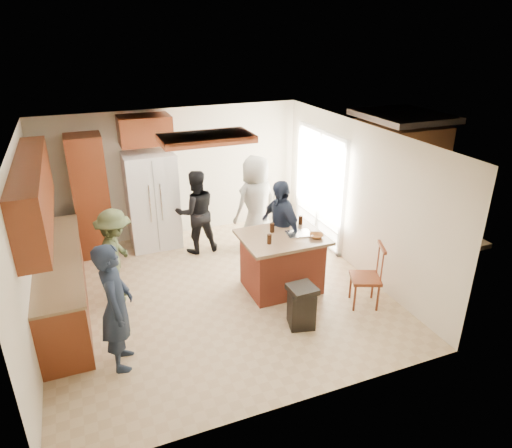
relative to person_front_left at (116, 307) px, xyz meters
name	(u,v)px	position (x,y,z in m)	size (l,w,h in m)	color
room_shell	(388,179)	(5.93, 2.73, 0.04)	(8.00, 5.20, 5.00)	tan
person_front_left	(116,307)	(0.00, 0.00, 0.00)	(0.61, 0.44, 1.66)	#1B2537
person_behind_left	(196,212)	(1.69, 2.65, -0.05)	(0.76, 0.47, 1.56)	black
person_behind_right	(256,203)	(2.75, 2.37, 0.06)	(0.87, 0.57, 1.79)	gray
person_side_right	(280,229)	(2.74, 1.30, 0.00)	(0.98, 0.50, 1.67)	#1C2438
person_counter	(116,256)	(0.16, 1.54, -0.10)	(0.95, 0.44, 1.47)	#394327
left_cabinetry	(53,254)	(-0.69, 1.49, 0.13)	(0.64, 3.00, 2.30)	maroon
back_wall_units	(105,180)	(0.22, 3.29, 0.55)	(1.80, 0.60, 2.45)	maroon
refrigerator	(152,201)	(1.01, 3.21, 0.07)	(0.90, 0.76, 1.80)	white
kitchen_island	(282,262)	(2.58, 0.87, -0.36)	(1.28, 1.03, 0.93)	#9C3D28
island_items	(299,233)	(2.83, 0.79, 0.14)	(0.93, 0.72, 0.15)	silver
trash_bin	(302,306)	(2.42, -0.14, -0.51)	(0.41, 0.41, 0.63)	black
spindle_chair	(367,278)	(3.55, -0.03, -0.38)	(0.55, 0.55, 0.99)	maroon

